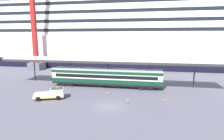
{
  "coord_description": "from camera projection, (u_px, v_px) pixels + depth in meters",
  "views": [
    {
      "loc": [
        5.6,
        -27.44,
        10.93
      ],
      "look_at": [
        -0.87,
        8.12,
        4.5
      ],
      "focal_mm": 29.6,
      "sensor_mm": 36.0,
      "label": 1
    }
  ],
  "objects": [
    {
      "name": "ground_plane",
      "position": [
        108.0,
        107.0,
        29.49
      ],
      "size": [
        400.0,
        400.0,
        0.0
      ],
      "primitive_type": "plane",
      "color": "#585562"
    },
    {
      "name": "cruise_ship",
      "position": [
        105.0,
        36.0,
        73.99
      ],
      "size": [
        145.2,
        25.37,
        33.45
      ],
      "color": "black",
      "rests_on": "ground"
    },
    {
      "name": "platform_canopy",
      "position": [
        106.0,
        60.0,
        40.58
      ],
      "size": [
        47.62,
        5.28,
        6.24
      ],
      "color": "silver",
      "rests_on": "ground"
    },
    {
      "name": "train_carriage",
      "position": [
        106.0,
        77.0,
        40.82
      ],
      "size": [
        24.31,
        2.81,
        4.11
      ],
      "color": "black",
      "rests_on": "ground"
    },
    {
      "name": "service_truck",
      "position": [
        52.0,
        93.0,
        33.13
      ],
      "size": [
        5.58,
        3.73,
        2.02
      ],
      "color": "silver",
      "rests_on": "ground"
    },
    {
      "name": "traffic_cone_near",
      "position": [
        165.0,
        100.0,
        31.75
      ],
      "size": [
        0.36,
        0.36,
        0.64
      ],
      "color": "black",
      "rests_on": "ground"
    },
    {
      "name": "traffic_cone_mid",
      "position": [
        128.0,
        101.0,
        31.08
      ],
      "size": [
        0.36,
        0.36,
        0.78
      ],
      "color": "black",
      "rests_on": "ground"
    },
    {
      "name": "traffic_cone_far",
      "position": [
        108.0,
        93.0,
        35.49
      ],
      "size": [
        0.36,
        0.36,
        0.74
      ],
      "color": "black",
      "rests_on": "ground"
    },
    {
      "name": "dockside_crane",
      "position": [
        34.0,
        13.0,
        60.26
      ],
      "size": [
        11.4,
        4.4,
        62.13
      ],
      "color": "#595960",
      "rests_on": "ground"
    }
  ]
}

